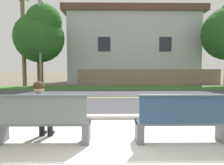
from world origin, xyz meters
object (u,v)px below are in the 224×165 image
(seated_person_blue, at_px, (41,109))
(palm_tree_tall, at_px, (22,6))
(bench_left, at_px, (42,121))
(bench_right, at_px, (183,121))
(streetlamp, at_px, (41,37))
(shade_tree_far_left, at_px, (41,34))

(seated_person_blue, xyz_separation_m, palm_tree_tall, (-5.57, 12.28, 5.75))
(bench_left, bearing_deg, bench_right, 0.00)
(streetlamp, height_order, palm_tree_tall, palm_tree_tall)
(seated_person_blue, distance_m, palm_tree_tall, 14.65)
(seated_person_blue, bearing_deg, streetlamp, 108.67)
(bench_left, relative_size, palm_tree_tall, 0.23)
(seated_person_blue, distance_m, streetlamp, 11.85)
(bench_right, distance_m, seated_person_blue, 2.88)
(streetlamp, distance_m, palm_tree_tall, 3.55)
(shade_tree_far_left, relative_size, palm_tree_tall, 0.80)
(palm_tree_tall, bearing_deg, streetlamp, -37.28)
(bench_left, bearing_deg, shade_tree_far_left, 108.87)
(bench_left, height_order, palm_tree_tall, palm_tree_tall)
(bench_right, xyz_separation_m, shade_tree_far_left, (-6.88, 11.98, 3.71))
(bench_right, xyz_separation_m, seated_person_blue, (-2.86, 0.17, 0.22))
(bench_right, bearing_deg, palm_tree_tall, 124.11)
(streetlamp, xyz_separation_m, shade_tree_far_left, (-0.36, 0.98, 0.35))
(streetlamp, xyz_separation_m, palm_tree_tall, (-1.91, 1.45, 2.61))
(bench_left, relative_size, streetlamp, 0.28)
(seated_person_blue, relative_size, streetlamp, 0.19)
(bench_left, xyz_separation_m, seated_person_blue, (-0.08, 0.17, 0.22))
(bench_left, xyz_separation_m, shade_tree_far_left, (-4.09, 11.98, 3.71))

